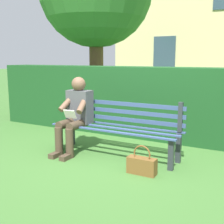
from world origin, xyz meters
The scene contains 5 objects.
ground centered at (0.00, 0.00, 0.00)m, with size 60.00×60.00×0.00m, color #3D6B2D.
park_bench centered at (0.00, -0.08, 0.45)m, with size 1.99×0.49×0.86m.
person_seated centered at (0.65, 0.10, 0.62)m, with size 0.44×0.73×1.17m.
hedge_backdrop centered at (0.10, -1.30, 0.67)m, with size 6.38×0.67×1.37m.
handbag centered at (-0.63, 0.47, 0.12)m, with size 0.37×0.14×0.38m.
Camera 1 is at (-2.03, 3.79, 1.46)m, focal length 47.62 mm.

